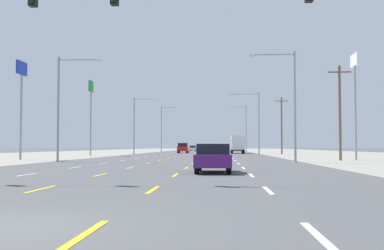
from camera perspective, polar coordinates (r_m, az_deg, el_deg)
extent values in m
plane|color=#4C4C4F|center=(73.85, 0.32, -3.57)|extent=(572.00, 572.00, 0.00)
cube|color=gray|center=(79.08, -17.93, -3.38)|extent=(28.00, 440.00, 0.01)
cube|color=gray|center=(76.67, 19.16, -3.39)|extent=(28.00, 440.00, 0.01)
cube|color=white|center=(24.04, -18.92, -5.57)|extent=(0.14, 2.60, 0.01)
cube|color=white|center=(31.11, -13.68, -4.92)|extent=(0.14, 2.60, 0.01)
cube|color=white|center=(38.34, -10.41, -4.48)|extent=(0.14, 2.60, 0.01)
cube|color=white|center=(45.66, -8.18, -4.18)|extent=(0.14, 2.60, 0.01)
cube|color=white|center=(53.03, -6.57, -3.96)|extent=(0.14, 2.60, 0.01)
cube|color=white|center=(60.43, -5.35, -3.79)|extent=(0.14, 2.60, 0.01)
cube|color=white|center=(67.85, -4.40, -3.65)|extent=(0.14, 2.60, 0.01)
cube|color=white|center=(75.29, -3.64, -3.54)|extent=(0.14, 2.60, 0.01)
cube|color=white|center=(82.74, -3.02, -3.45)|extent=(0.14, 2.60, 0.01)
cube|color=white|center=(90.20, -2.49, -3.38)|extent=(0.14, 2.60, 0.01)
cube|color=white|center=(97.66, -2.05, -3.31)|extent=(0.14, 2.60, 0.01)
cube|color=white|center=(105.13, -1.67, -3.26)|extent=(0.14, 2.60, 0.01)
cube|color=white|center=(112.61, -1.35, -3.21)|extent=(0.14, 2.60, 0.01)
cube|color=white|center=(120.08, -1.06, -3.17)|extent=(0.14, 2.60, 0.01)
cube|color=white|center=(127.56, -0.80, -3.13)|extent=(0.14, 2.60, 0.01)
cube|color=white|center=(135.05, -0.58, -3.10)|extent=(0.14, 2.60, 0.01)
cube|color=white|center=(142.53, -0.38, -3.07)|extent=(0.14, 2.60, 0.01)
cube|color=white|center=(150.02, -0.19, -3.04)|extent=(0.14, 2.60, 0.01)
cube|color=white|center=(157.50, -0.03, -3.02)|extent=(0.14, 2.60, 0.01)
cube|color=white|center=(164.99, 0.12, -3.00)|extent=(0.14, 2.60, 0.01)
cube|color=white|center=(172.48, 0.26, -2.98)|extent=(0.14, 2.60, 0.01)
cube|color=white|center=(179.97, 0.38, -2.96)|extent=(0.14, 2.60, 0.01)
cube|color=white|center=(187.46, 0.50, -2.94)|extent=(0.14, 2.60, 0.01)
cube|color=white|center=(194.95, 0.60, -2.92)|extent=(0.14, 2.60, 0.01)
cube|color=white|center=(202.44, 0.70, -2.91)|extent=(0.14, 2.60, 0.01)
cube|color=white|center=(209.94, 0.79, -2.90)|extent=(0.14, 2.60, 0.01)
cube|color=white|center=(217.43, 0.88, -2.88)|extent=(0.14, 2.60, 0.01)
cube|color=white|center=(224.92, 0.96, -2.87)|extent=(0.14, 2.60, 0.01)
cube|color=yellow|center=(15.80, -17.41, -7.26)|extent=(0.14, 2.60, 0.01)
cube|color=yellow|center=(22.95, -10.76, -5.82)|extent=(0.14, 2.60, 0.01)
cube|color=yellow|center=(30.28, -7.31, -5.04)|extent=(0.14, 2.60, 0.01)
cube|color=yellow|center=(37.67, -5.21, -4.55)|extent=(0.14, 2.60, 0.01)
cube|color=yellow|center=(45.10, -3.80, -4.22)|extent=(0.14, 2.60, 0.01)
cube|color=yellow|center=(52.55, -2.80, -3.98)|extent=(0.14, 2.60, 0.01)
cube|color=yellow|center=(60.01, -2.04, -3.80)|extent=(0.14, 2.60, 0.01)
cube|color=yellow|center=(67.48, -1.45, -3.66)|extent=(0.14, 2.60, 0.01)
cube|color=yellow|center=(74.95, -0.98, -3.55)|extent=(0.14, 2.60, 0.01)
cube|color=yellow|center=(82.43, -0.59, -3.46)|extent=(0.14, 2.60, 0.01)
cube|color=yellow|center=(89.92, -0.27, -3.38)|extent=(0.14, 2.60, 0.01)
cube|color=yellow|center=(97.40, 0.00, -3.32)|extent=(0.14, 2.60, 0.01)
cube|color=yellow|center=(104.89, 0.23, -3.26)|extent=(0.14, 2.60, 0.01)
cube|color=yellow|center=(112.38, 0.44, -3.21)|extent=(0.14, 2.60, 0.01)
cube|color=yellow|center=(119.87, 0.61, -3.17)|extent=(0.14, 2.60, 0.01)
cube|color=yellow|center=(127.36, 0.77, -3.13)|extent=(0.14, 2.60, 0.01)
cube|color=yellow|center=(134.86, 0.91, -3.10)|extent=(0.14, 2.60, 0.01)
cube|color=yellow|center=(142.35, 1.03, -3.07)|extent=(0.14, 2.60, 0.01)
cube|color=yellow|center=(149.85, 1.14, -3.04)|extent=(0.14, 2.60, 0.01)
cube|color=yellow|center=(157.34, 1.24, -3.02)|extent=(0.14, 2.60, 0.01)
cube|color=yellow|center=(164.84, 1.34, -3.00)|extent=(0.14, 2.60, 0.01)
cube|color=yellow|center=(172.33, 1.42, -2.98)|extent=(0.14, 2.60, 0.01)
cube|color=yellow|center=(179.83, 1.50, -2.96)|extent=(0.14, 2.60, 0.01)
cube|color=yellow|center=(187.32, 1.57, -2.94)|extent=(0.14, 2.60, 0.01)
cube|color=yellow|center=(194.82, 1.63, -2.92)|extent=(0.14, 2.60, 0.01)
cube|color=yellow|center=(202.32, 1.69, -2.91)|extent=(0.14, 2.60, 0.01)
cube|color=yellow|center=(209.81, 1.75, -2.90)|extent=(0.14, 2.60, 0.01)
cube|color=yellow|center=(217.31, 1.80, -2.88)|extent=(0.14, 2.60, 0.01)
cube|color=yellow|center=(224.81, 1.85, -2.87)|extent=(0.14, 2.60, 0.01)
cube|color=yellow|center=(7.63, -12.56, -12.53)|extent=(0.14, 2.60, 0.01)
cube|color=yellow|center=(14.94, -4.63, -7.64)|extent=(0.14, 2.60, 0.01)
cube|color=yellow|center=(22.37, -1.98, -5.95)|extent=(0.14, 2.60, 0.01)
cube|color=yellow|center=(29.84, -0.66, -5.09)|extent=(0.14, 2.60, 0.01)
cube|color=yellow|center=(37.32, 0.13, -4.58)|extent=(0.14, 2.60, 0.01)
cube|color=yellow|center=(44.80, 0.66, -4.24)|extent=(0.14, 2.60, 0.01)
cube|color=yellow|center=(52.29, 1.03, -3.99)|extent=(0.14, 2.60, 0.01)
cube|color=yellow|center=(59.79, 1.31, -3.81)|extent=(0.14, 2.60, 0.01)
cube|color=yellow|center=(67.28, 1.53, -3.67)|extent=(0.14, 2.60, 0.01)
cube|color=yellow|center=(74.78, 1.70, -3.55)|extent=(0.14, 2.60, 0.01)
cube|color=yellow|center=(82.27, 1.84, -3.46)|extent=(0.14, 2.60, 0.01)
cube|color=yellow|center=(89.77, 1.96, -3.38)|extent=(0.14, 2.60, 0.01)
cube|color=yellow|center=(97.27, 2.06, -3.32)|extent=(0.14, 2.60, 0.01)
cube|color=yellow|center=(104.77, 2.15, -3.26)|extent=(0.14, 2.60, 0.01)
cube|color=yellow|center=(112.26, 2.22, -3.21)|extent=(0.14, 2.60, 0.01)
cube|color=yellow|center=(119.76, 2.29, -3.17)|extent=(0.14, 2.60, 0.01)
cube|color=yellow|center=(127.26, 2.35, -3.13)|extent=(0.14, 2.60, 0.01)
cube|color=yellow|center=(134.76, 2.40, -3.10)|extent=(0.14, 2.60, 0.01)
cube|color=yellow|center=(142.26, 2.44, -3.07)|extent=(0.14, 2.60, 0.01)
cube|color=yellow|center=(149.76, 2.48, -3.04)|extent=(0.14, 2.60, 0.01)
cube|color=yellow|center=(157.26, 2.52, -3.02)|extent=(0.14, 2.60, 0.01)
cube|color=yellow|center=(164.75, 2.55, -2.99)|extent=(0.14, 2.60, 0.01)
cube|color=yellow|center=(172.25, 2.59, -2.97)|extent=(0.14, 2.60, 0.01)
cube|color=yellow|center=(179.75, 2.61, -2.96)|extent=(0.14, 2.60, 0.01)
cube|color=yellow|center=(187.25, 2.64, -2.94)|extent=(0.14, 2.60, 0.01)
cube|color=yellow|center=(194.75, 2.66, -2.92)|extent=(0.14, 2.60, 0.01)
cube|color=yellow|center=(202.25, 2.69, -2.91)|extent=(0.14, 2.60, 0.01)
cube|color=yellow|center=(209.75, 2.71, -2.89)|extent=(0.14, 2.60, 0.01)
cube|color=yellow|center=(217.25, 2.73, -2.88)|extent=(0.14, 2.60, 0.01)
cube|color=yellow|center=(224.75, 2.74, -2.87)|extent=(0.14, 2.60, 0.01)
cube|color=white|center=(7.50, 14.83, -12.68)|extent=(0.14, 2.60, 0.01)
cube|color=white|center=(14.87, 8.98, -7.64)|extent=(0.14, 2.60, 0.01)
cube|color=white|center=(22.33, 7.05, -5.94)|extent=(0.14, 2.60, 0.01)
cube|color=white|center=(29.80, 6.10, -5.08)|extent=(0.14, 2.60, 0.01)
cube|color=white|center=(37.29, 5.53, -4.57)|extent=(0.14, 2.60, 0.01)
cube|color=white|center=(44.78, 5.15, -4.23)|extent=(0.14, 2.60, 0.01)
cube|color=white|center=(52.27, 4.88, -3.99)|extent=(0.14, 2.60, 0.01)
cube|color=white|center=(59.77, 4.67, -3.80)|extent=(0.14, 2.60, 0.01)
cube|color=white|center=(67.27, 4.52, -3.66)|extent=(0.14, 2.60, 0.01)
cube|color=white|center=(74.76, 4.39, -3.55)|extent=(0.14, 2.60, 0.01)
cube|color=white|center=(82.26, 4.29, -3.45)|extent=(0.14, 2.60, 0.01)
cube|color=white|center=(89.76, 4.20, -3.38)|extent=(0.14, 2.60, 0.01)
cube|color=white|center=(97.26, 4.13, -3.31)|extent=(0.14, 2.60, 0.01)
cube|color=white|center=(104.76, 4.07, -3.26)|extent=(0.14, 2.60, 0.01)
cube|color=white|center=(112.25, 4.01, -3.21)|extent=(0.14, 2.60, 0.01)
cube|color=white|center=(119.75, 3.97, -3.16)|extent=(0.14, 2.60, 0.01)
cube|color=white|center=(127.25, 3.92, -3.13)|extent=(0.14, 2.60, 0.01)
cube|color=white|center=(134.75, 3.89, -3.09)|extent=(0.14, 2.60, 0.01)
cube|color=white|center=(142.25, 3.85, -3.06)|extent=(0.14, 2.60, 0.01)
cube|color=white|center=(149.75, 3.82, -3.04)|extent=(0.14, 2.60, 0.01)
cube|color=white|center=(157.25, 3.80, -3.01)|extent=(0.14, 2.60, 0.01)
cube|color=white|center=(164.75, 3.77, -2.99)|extent=(0.14, 2.60, 0.01)
cube|color=white|center=(172.25, 3.75, -2.97)|extent=(0.14, 2.60, 0.01)
cube|color=white|center=(179.75, 3.73, -2.95)|extent=(0.14, 2.60, 0.01)
cube|color=white|center=(187.25, 3.71, -2.94)|extent=(0.14, 2.60, 0.01)
cube|color=white|center=(194.75, 3.69, -2.92)|extent=(0.14, 2.60, 0.01)
cube|color=white|center=(202.25, 3.68, -2.91)|extent=(0.14, 2.60, 0.01)
cube|color=white|center=(209.75, 3.66, -2.89)|extent=(0.14, 2.60, 0.01)
cube|color=white|center=(217.25, 3.65, -2.88)|extent=(0.14, 2.60, 0.01)
cube|color=white|center=(224.75, 3.64, -2.87)|extent=(0.14, 2.60, 0.01)
sphere|color=black|center=(19.85, -9.27, 14.37)|extent=(0.20, 0.20, 0.20)
sphere|color=black|center=(20.80, -18.51, 13.68)|extent=(0.20, 0.20, 0.20)
cube|color=#4C196B|center=(24.59, 2.53, -4.18)|extent=(1.80, 4.50, 0.62)
cube|color=black|center=(24.48, 2.53, -2.86)|extent=(1.62, 2.10, 0.52)
cylinder|color=black|center=(26.17, 0.89, -4.76)|extent=(0.22, 0.64, 0.64)
cylinder|color=black|center=(26.16, 4.27, -4.76)|extent=(0.22, 0.64, 0.64)
cylinder|color=black|center=(23.08, 0.57, -5.06)|extent=(0.22, 0.64, 0.64)
cylinder|color=black|center=(23.06, 4.41, -5.06)|extent=(0.22, 0.64, 0.64)
cube|color=#B28C33|center=(57.77, 3.10, -3.23)|extent=(1.80, 4.50, 0.62)
cube|color=black|center=(57.66, 3.09, -2.67)|extent=(1.62, 2.10, 0.52)
cylinder|color=black|center=(59.33, 2.36, -3.51)|extent=(0.22, 0.64, 0.64)
cylinder|color=black|center=(59.33, 3.85, -3.51)|extent=(0.22, 0.64, 0.64)
cylinder|color=black|center=(56.23, 2.31, -3.57)|extent=(0.22, 0.64, 0.64)
cylinder|color=black|center=(56.23, 3.88, -3.57)|extent=(0.22, 0.64, 0.64)
cube|color=#235B2D|center=(91.14, 5.34, -2.40)|extent=(2.40, 1.90, 2.10)
cube|color=silver|center=(87.45, 5.43, -2.10)|extent=(2.40, 5.10, 2.50)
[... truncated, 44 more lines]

